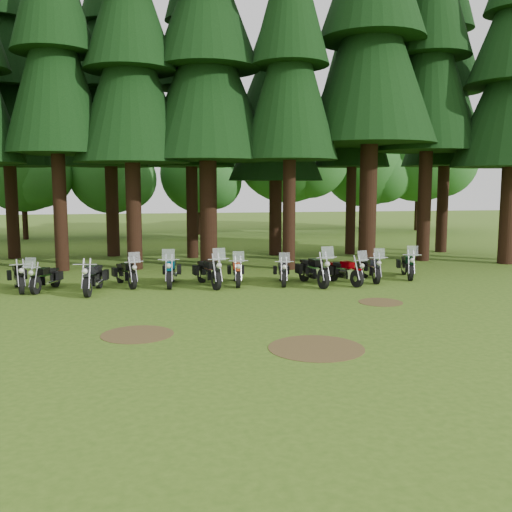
{
  "coord_description": "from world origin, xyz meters",
  "views": [
    {
      "loc": [
        -2.77,
        -16.07,
        3.67
      ],
      "look_at": [
        1.37,
        5.0,
        1.0
      ],
      "focal_mm": 40.0,
      "sensor_mm": 36.0,
      "label": 1
    }
  ],
  "objects_px": {
    "motorcycle_5": "(209,272)",
    "motorcycle_7": "(282,272)",
    "motorcycle_6": "(237,272)",
    "motorcycle_3": "(126,274)",
    "motorcycle_10": "(371,269)",
    "motorcycle_0": "(19,278)",
    "motorcycle_9": "(345,272)",
    "motorcycle_1": "(45,278)",
    "motorcycle_8": "(313,271)",
    "motorcycle_4": "(171,272)",
    "motorcycle_11": "(407,266)",
    "motorcycle_2": "(93,278)"
  },
  "relations": [
    {
      "from": "motorcycle_0",
      "to": "motorcycle_2",
      "type": "xyz_separation_m",
      "value": [
        2.6,
        -0.87,
        0.03
      ]
    },
    {
      "from": "motorcycle_10",
      "to": "motorcycle_1",
      "type": "bearing_deg",
      "value": -175.4
    },
    {
      "from": "motorcycle_0",
      "to": "motorcycle_7",
      "type": "height_order",
      "value": "motorcycle_7"
    },
    {
      "from": "motorcycle_3",
      "to": "motorcycle_11",
      "type": "bearing_deg",
      "value": -19.97
    },
    {
      "from": "motorcycle_11",
      "to": "motorcycle_2",
      "type": "bearing_deg",
      "value": -159.27
    },
    {
      "from": "motorcycle_10",
      "to": "motorcycle_6",
      "type": "bearing_deg",
      "value": -176.59
    },
    {
      "from": "motorcycle_1",
      "to": "motorcycle_2",
      "type": "distance_m",
      "value": 1.82
    },
    {
      "from": "motorcycle_3",
      "to": "motorcycle_8",
      "type": "distance_m",
      "value": 6.88
    },
    {
      "from": "motorcycle_2",
      "to": "motorcycle_3",
      "type": "distance_m",
      "value": 1.5
    },
    {
      "from": "motorcycle_7",
      "to": "motorcycle_8",
      "type": "bearing_deg",
      "value": -12.37
    },
    {
      "from": "motorcycle_6",
      "to": "motorcycle_8",
      "type": "distance_m",
      "value": 2.85
    },
    {
      "from": "motorcycle_3",
      "to": "motorcycle_10",
      "type": "height_order",
      "value": "motorcycle_10"
    },
    {
      "from": "motorcycle_4",
      "to": "motorcycle_9",
      "type": "height_order",
      "value": "motorcycle_4"
    },
    {
      "from": "motorcycle_11",
      "to": "motorcycle_9",
      "type": "bearing_deg",
      "value": -145.7
    },
    {
      "from": "motorcycle_1",
      "to": "motorcycle_8",
      "type": "distance_m",
      "value": 9.57
    },
    {
      "from": "motorcycle_0",
      "to": "motorcycle_4",
      "type": "bearing_deg",
      "value": -16.53
    },
    {
      "from": "motorcycle_2",
      "to": "motorcycle_10",
      "type": "bearing_deg",
      "value": 10.99
    },
    {
      "from": "motorcycle_1",
      "to": "motorcycle_5",
      "type": "xyz_separation_m",
      "value": [
        5.71,
        -0.23,
        0.08
      ]
    },
    {
      "from": "motorcycle_10",
      "to": "motorcycle_11",
      "type": "height_order",
      "value": "motorcycle_11"
    },
    {
      "from": "motorcycle_1",
      "to": "motorcycle_3",
      "type": "height_order",
      "value": "motorcycle_3"
    },
    {
      "from": "motorcycle_2",
      "to": "motorcycle_4",
      "type": "bearing_deg",
      "value": 26.86
    },
    {
      "from": "motorcycle_0",
      "to": "motorcycle_1",
      "type": "relative_size",
      "value": 1.06
    },
    {
      "from": "motorcycle_2",
      "to": "motorcycle_6",
      "type": "distance_m",
      "value": 5.14
    },
    {
      "from": "motorcycle_1",
      "to": "motorcycle_7",
      "type": "distance_m",
      "value": 8.47
    },
    {
      "from": "motorcycle_3",
      "to": "motorcycle_4",
      "type": "distance_m",
      "value": 1.62
    },
    {
      "from": "motorcycle_6",
      "to": "motorcycle_3",
      "type": "bearing_deg",
      "value": 179.82
    },
    {
      "from": "motorcycle_9",
      "to": "motorcycle_10",
      "type": "bearing_deg",
      "value": 5.31
    },
    {
      "from": "motorcycle_0",
      "to": "motorcycle_11",
      "type": "distance_m",
      "value": 14.63
    },
    {
      "from": "motorcycle_6",
      "to": "motorcycle_10",
      "type": "distance_m",
      "value": 5.21
    },
    {
      "from": "motorcycle_7",
      "to": "motorcycle_9",
      "type": "xyz_separation_m",
      "value": [
        2.27,
        -0.49,
        0.02
      ]
    },
    {
      "from": "motorcycle_5",
      "to": "motorcycle_0",
      "type": "bearing_deg",
      "value": 163.91
    },
    {
      "from": "motorcycle_3",
      "to": "motorcycle_11",
      "type": "height_order",
      "value": "motorcycle_11"
    },
    {
      "from": "motorcycle_4",
      "to": "motorcycle_2",
      "type": "bearing_deg",
      "value": -155.24
    },
    {
      "from": "motorcycle_1",
      "to": "motorcycle_6",
      "type": "height_order",
      "value": "motorcycle_6"
    },
    {
      "from": "motorcycle_5",
      "to": "motorcycle_9",
      "type": "height_order",
      "value": "motorcycle_5"
    },
    {
      "from": "motorcycle_9",
      "to": "motorcycle_10",
      "type": "height_order",
      "value": "motorcycle_10"
    },
    {
      "from": "motorcycle_0",
      "to": "motorcycle_7",
      "type": "relative_size",
      "value": 1.04
    },
    {
      "from": "motorcycle_1",
      "to": "motorcycle_11",
      "type": "relative_size",
      "value": 0.92
    },
    {
      "from": "motorcycle_8",
      "to": "motorcycle_10",
      "type": "height_order",
      "value": "motorcycle_8"
    },
    {
      "from": "motorcycle_5",
      "to": "motorcycle_7",
      "type": "height_order",
      "value": "motorcycle_5"
    },
    {
      "from": "motorcycle_3",
      "to": "motorcycle_0",
      "type": "bearing_deg",
      "value": 163.85
    },
    {
      "from": "motorcycle_0",
      "to": "motorcycle_4",
      "type": "xyz_separation_m",
      "value": [
        5.28,
        0.02,
        0.04
      ]
    },
    {
      "from": "motorcycle_3",
      "to": "motorcycle_4",
      "type": "xyz_separation_m",
      "value": [
        1.61,
        -0.17,
        0.04
      ]
    },
    {
      "from": "motorcycle_5",
      "to": "motorcycle_9",
      "type": "xyz_separation_m",
      "value": [
        5.02,
        -0.53,
        -0.05
      ]
    },
    {
      "from": "motorcycle_4",
      "to": "motorcycle_6",
      "type": "distance_m",
      "value": 2.43
    },
    {
      "from": "motorcycle_2",
      "to": "motorcycle_11",
      "type": "distance_m",
      "value": 12.06
    },
    {
      "from": "motorcycle_1",
      "to": "motorcycle_6",
      "type": "distance_m",
      "value": 6.78
    },
    {
      "from": "motorcycle_8",
      "to": "motorcycle_0",
      "type": "bearing_deg",
      "value": 167.3
    },
    {
      "from": "motorcycle_3",
      "to": "motorcycle_5",
      "type": "distance_m",
      "value": 3.02
    },
    {
      "from": "motorcycle_5",
      "to": "motorcycle_7",
      "type": "bearing_deg",
      "value": -13.32
    }
  ]
}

